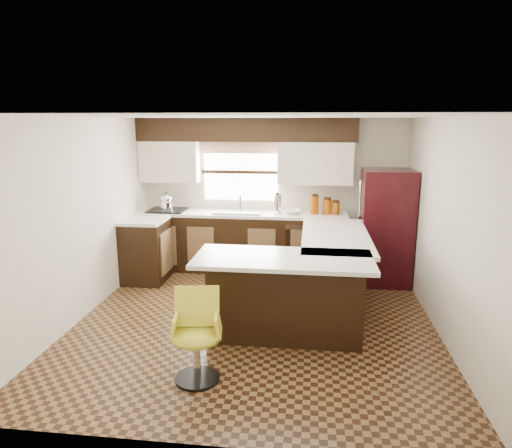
# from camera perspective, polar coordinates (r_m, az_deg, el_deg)

# --- Properties ---
(floor) EXTENTS (4.40, 4.40, 0.00)m
(floor) POSITION_cam_1_polar(r_m,az_deg,el_deg) (5.62, -0.09, -11.97)
(floor) COLOR #49301A
(floor) RESTS_ON ground
(ceiling) EXTENTS (4.40, 4.40, 0.00)m
(ceiling) POSITION_cam_1_polar(r_m,az_deg,el_deg) (5.11, -0.10, 13.30)
(ceiling) COLOR silver
(ceiling) RESTS_ON wall_back
(wall_back) EXTENTS (4.40, 0.00, 4.40)m
(wall_back) POSITION_cam_1_polar(r_m,az_deg,el_deg) (7.38, 2.00, 3.77)
(wall_back) COLOR beige
(wall_back) RESTS_ON floor
(wall_front) EXTENTS (4.40, 0.00, 4.40)m
(wall_front) POSITION_cam_1_polar(r_m,az_deg,el_deg) (3.15, -5.05, -8.71)
(wall_front) COLOR beige
(wall_front) RESTS_ON floor
(wall_left) EXTENTS (0.00, 4.40, 4.40)m
(wall_left) POSITION_cam_1_polar(r_m,az_deg,el_deg) (5.87, -20.90, 0.59)
(wall_left) COLOR beige
(wall_left) RESTS_ON floor
(wall_right) EXTENTS (0.00, 4.40, 4.40)m
(wall_right) POSITION_cam_1_polar(r_m,az_deg,el_deg) (5.40, 22.61, -0.55)
(wall_right) COLOR beige
(wall_right) RESTS_ON floor
(base_cab_back) EXTENTS (3.30, 0.60, 0.90)m
(base_cab_back) POSITION_cam_1_polar(r_m,az_deg,el_deg) (7.30, -1.77, -2.35)
(base_cab_back) COLOR black
(base_cab_back) RESTS_ON floor
(base_cab_left) EXTENTS (0.60, 0.70, 0.90)m
(base_cab_left) POSITION_cam_1_polar(r_m,az_deg,el_deg) (7.03, -13.55, -3.31)
(base_cab_left) COLOR black
(base_cab_left) RESTS_ON floor
(counter_back) EXTENTS (3.30, 0.60, 0.04)m
(counter_back) POSITION_cam_1_polar(r_m,az_deg,el_deg) (7.19, -1.80, 1.29)
(counter_back) COLOR silver
(counter_back) RESTS_ON base_cab_back
(counter_left) EXTENTS (0.60, 0.70, 0.04)m
(counter_left) POSITION_cam_1_polar(r_m,az_deg,el_deg) (6.92, -13.75, 0.46)
(counter_left) COLOR silver
(counter_left) RESTS_ON base_cab_left
(soffit) EXTENTS (3.40, 0.35, 0.36)m
(soffit) POSITION_cam_1_polar(r_m,az_deg,el_deg) (7.17, -1.31, 11.70)
(soffit) COLOR black
(soffit) RESTS_ON wall_back
(upper_cab_left) EXTENTS (0.94, 0.35, 0.64)m
(upper_cab_left) POSITION_cam_1_polar(r_m,az_deg,el_deg) (7.47, -10.69, 7.68)
(upper_cab_left) COLOR beige
(upper_cab_left) RESTS_ON wall_back
(upper_cab_right) EXTENTS (1.14, 0.35, 0.64)m
(upper_cab_right) POSITION_cam_1_polar(r_m,az_deg,el_deg) (7.12, 7.42, 7.56)
(upper_cab_right) COLOR beige
(upper_cab_right) RESTS_ON wall_back
(window_pane) EXTENTS (1.20, 0.02, 0.90)m
(window_pane) POSITION_cam_1_polar(r_m,az_deg,el_deg) (7.38, -1.89, 6.51)
(window_pane) COLOR white
(window_pane) RESTS_ON wall_back
(valance) EXTENTS (1.30, 0.06, 0.18)m
(valance) POSITION_cam_1_polar(r_m,az_deg,el_deg) (7.31, -1.96, 9.52)
(valance) COLOR #D19B93
(valance) RESTS_ON wall_back
(sink) EXTENTS (0.75, 0.45, 0.03)m
(sink) POSITION_cam_1_polar(r_m,az_deg,el_deg) (7.17, -2.22, 1.56)
(sink) COLOR #B2B2B7
(sink) RESTS_ON counter_back
(dishwasher) EXTENTS (0.58, 0.03, 0.78)m
(dishwasher) POSITION_cam_1_polar(r_m,az_deg,el_deg) (6.95, 6.06, -3.36)
(dishwasher) COLOR black
(dishwasher) RESTS_ON floor
(cooktop) EXTENTS (0.58, 0.50, 0.02)m
(cooktop) POSITION_cam_1_polar(r_m,az_deg,el_deg) (7.44, -11.00, 1.72)
(cooktop) COLOR black
(cooktop) RESTS_ON counter_back
(peninsula_long) EXTENTS (0.60, 1.95, 0.90)m
(peninsula_long) POSITION_cam_1_polar(r_m,az_deg,el_deg) (6.01, 9.25, -5.87)
(peninsula_long) COLOR black
(peninsula_long) RESTS_ON floor
(peninsula_return) EXTENTS (1.65, 0.60, 0.90)m
(peninsula_return) POSITION_cam_1_polar(r_m,az_deg,el_deg) (5.09, 3.67, -9.20)
(peninsula_return) COLOR black
(peninsula_return) RESTS_ON floor
(counter_pen_long) EXTENTS (0.84, 1.95, 0.04)m
(counter_pen_long) POSITION_cam_1_polar(r_m,az_deg,el_deg) (5.88, 9.90, -1.51)
(counter_pen_long) COLOR silver
(counter_pen_long) RESTS_ON peninsula_long
(counter_pen_return) EXTENTS (1.89, 0.84, 0.04)m
(counter_pen_return) POSITION_cam_1_polar(r_m,az_deg,el_deg) (4.85, 3.45, -4.40)
(counter_pen_return) COLOR silver
(counter_pen_return) RESTS_ON peninsula_return
(refrigerator) EXTENTS (0.72, 0.69, 1.68)m
(refrigerator) POSITION_cam_1_polar(r_m,az_deg,el_deg) (6.91, 15.89, -0.39)
(refrigerator) COLOR black
(refrigerator) RESTS_ON floor
(bar_chair) EXTENTS (0.52, 0.52, 0.85)m
(bar_chair) POSITION_cam_1_polar(r_m,az_deg,el_deg) (4.31, -7.49, -13.91)
(bar_chair) COLOR gold
(bar_chair) RESTS_ON floor
(kettle) EXTENTS (0.21, 0.21, 0.28)m
(kettle) POSITION_cam_1_polar(r_m,az_deg,el_deg) (7.42, -11.14, 2.87)
(kettle) COLOR silver
(kettle) RESTS_ON cooktop
(percolator) EXTENTS (0.13, 0.13, 0.29)m
(percolator) POSITION_cam_1_polar(r_m,az_deg,el_deg) (7.10, 2.69, 2.51)
(percolator) COLOR silver
(percolator) RESTS_ON counter_back
(mixing_bowl) EXTENTS (0.32, 0.32, 0.06)m
(mixing_bowl) POSITION_cam_1_polar(r_m,az_deg,el_deg) (7.11, 4.62, 1.55)
(mixing_bowl) COLOR white
(mixing_bowl) RESTS_ON counter_back
(canister_large) EXTENTS (0.13, 0.13, 0.28)m
(canister_large) POSITION_cam_1_polar(r_m,az_deg,el_deg) (7.10, 7.29, 2.37)
(canister_large) COLOR #8B4006
(canister_large) RESTS_ON counter_back
(canister_med) EXTENTS (0.13, 0.13, 0.23)m
(canister_med) POSITION_cam_1_polar(r_m,az_deg,el_deg) (7.11, 8.87, 2.14)
(canister_med) COLOR #8B4006
(canister_med) RESTS_ON counter_back
(canister_small) EXTENTS (0.12, 0.12, 0.19)m
(canister_small) POSITION_cam_1_polar(r_m,az_deg,el_deg) (7.12, 9.93, 1.94)
(canister_small) COLOR #8B4006
(canister_small) RESTS_ON counter_back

